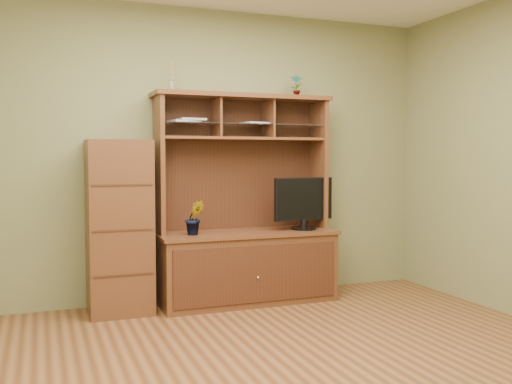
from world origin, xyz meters
TOP-DOWN VIEW (x-y plane):
  - room at (0.00, 0.00)m, footprint 4.54×4.04m
  - media_hutch at (0.32, 1.73)m, footprint 1.66×0.61m
  - monitor at (0.87, 1.65)m, footprint 0.62×0.24m
  - orchid_plant at (-0.18, 1.65)m, footprint 0.19×0.16m
  - top_plant at (0.86, 1.80)m, footprint 0.13×0.11m
  - reed_diffuser at (-0.34, 1.80)m, footprint 0.06×0.06m
  - magazines at (0.01, 1.80)m, footprint 0.96×0.24m
  - side_cabinet at (-0.82, 1.74)m, footprint 0.53×0.48m

SIDE VIEW (x-z plane):
  - media_hutch at x=0.32m, z-range -0.43..1.47m
  - side_cabinet at x=-0.82m, z-range 0.00..1.47m
  - orchid_plant at x=-0.18m, z-range 0.65..0.95m
  - monitor at x=0.87m, z-range 0.66..1.15m
  - room at x=0.00m, z-range -0.02..2.72m
  - magazines at x=0.01m, z-range 1.63..1.67m
  - top_plant at x=0.86m, z-range 1.90..2.12m
  - reed_diffuser at x=-0.34m, z-range 1.87..2.15m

